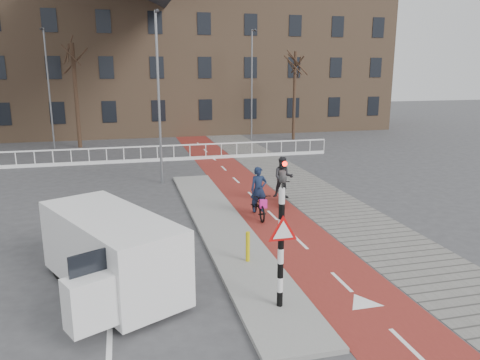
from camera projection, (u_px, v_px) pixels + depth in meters
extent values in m
plane|color=#38383A|center=(277.00, 273.00, 13.14)|extent=(120.00, 120.00, 0.00)
cube|color=maroon|center=(241.00, 185.00, 22.92)|extent=(2.50, 60.00, 0.01)
cube|color=slate|center=(295.00, 182.00, 23.59)|extent=(3.00, 60.00, 0.01)
cube|color=gray|center=(223.00, 227.00, 16.73)|extent=(1.80, 16.00, 0.12)
cylinder|color=black|center=(281.00, 249.00, 10.75)|extent=(0.14, 0.14, 2.88)
imported|color=black|center=(283.00, 171.00, 10.32)|extent=(0.13, 0.16, 0.80)
cylinder|color=#FF0C05|center=(285.00, 164.00, 10.14)|extent=(0.11, 0.02, 0.11)
cylinder|color=#CFB80B|center=(248.00, 247.00, 13.53)|extent=(0.12, 0.12, 0.89)
imported|color=black|center=(258.00, 205.00, 17.85)|extent=(0.73, 1.92, 0.99)
imported|color=#131F39|center=(259.00, 189.00, 17.71)|extent=(0.65, 0.44, 1.73)
cube|color=#D81E8B|center=(263.00, 204.00, 17.29)|extent=(0.27, 0.18, 0.32)
imported|color=black|center=(283.00, 190.00, 19.74)|extent=(1.03, 1.92, 1.11)
imported|color=black|center=(283.00, 177.00, 19.61)|extent=(1.00, 0.87, 1.74)
cube|color=white|center=(111.00, 250.00, 11.93)|extent=(3.80, 5.05, 1.88)
cube|color=green|center=(72.00, 257.00, 11.72)|extent=(1.37, 2.70, 0.55)
cube|color=green|center=(149.00, 250.00, 12.17)|extent=(1.37, 2.70, 0.55)
cube|color=black|center=(108.00, 267.00, 9.94)|extent=(1.54, 0.81, 0.90)
cylinder|color=black|center=(112.00, 311.00, 10.42)|extent=(0.51, 0.69, 0.66)
cylinder|color=black|center=(173.00, 289.00, 11.43)|extent=(0.51, 0.69, 0.66)
cylinder|color=black|center=(59.00, 266.00, 12.77)|extent=(0.51, 0.69, 0.66)
cylinder|color=black|center=(114.00, 252.00, 13.79)|extent=(0.51, 0.69, 0.66)
cube|color=silver|center=(106.00, 148.00, 27.76)|extent=(28.00, 0.08, 0.08)
cube|color=silver|center=(107.00, 162.00, 27.95)|extent=(28.00, 0.10, 0.20)
cube|color=#7F6047|center=(130.00, 63.00, 41.18)|extent=(46.00, 10.00, 12.00)
cylinder|color=#301F15|center=(76.00, 96.00, 32.85)|extent=(0.28, 0.28, 7.26)
cylinder|color=#301F15|center=(294.00, 96.00, 36.63)|extent=(0.24, 0.24, 6.80)
cylinder|color=slate|center=(159.00, 100.00, 22.35)|extent=(0.12, 0.12, 8.18)
cylinder|color=slate|center=(49.00, 90.00, 32.32)|extent=(0.12, 0.12, 8.20)
cylinder|color=slate|center=(252.00, 86.00, 36.37)|extent=(0.12, 0.12, 8.42)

